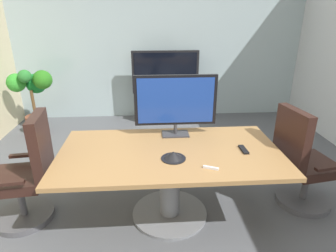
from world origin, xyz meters
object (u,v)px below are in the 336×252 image
(conference_table, at_px, (170,168))
(office_chair_left, at_px, (27,179))
(wall_display_unit, at_px, (165,98))
(office_chair_right, at_px, (301,167))
(potted_plant, at_px, (33,93))
(remote_control, at_px, (244,149))
(tv_monitor, at_px, (176,102))
(conference_phone, at_px, (173,156))

(conference_table, bearing_deg, office_chair_left, 177.99)
(wall_display_unit, bearing_deg, office_chair_right, -65.01)
(potted_plant, distance_m, remote_control, 3.68)
(tv_monitor, bearing_deg, office_chair_left, -167.13)
(office_chair_left, height_order, office_chair_right, same)
(conference_phone, bearing_deg, potted_plant, 130.16)
(potted_plant, bearing_deg, remote_control, -40.60)
(conference_table, height_order, tv_monitor, tv_monitor)
(office_chair_left, distance_m, office_chair_right, 2.73)
(conference_table, bearing_deg, conference_phone, -82.96)
(office_chair_left, bearing_deg, office_chair_right, 84.28)
(conference_phone, bearing_deg, remote_control, 9.96)
(tv_monitor, xyz_separation_m, potted_plant, (-2.19, 1.97, -0.40))
(office_chair_left, height_order, conference_phone, office_chair_left)
(remote_control, bearing_deg, conference_phone, -171.84)
(office_chair_left, bearing_deg, remote_control, 81.15)
(office_chair_left, xyz_separation_m, office_chair_right, (2.73, 0.03, 0.00))
(tv_monitor, bearing_deg, remote_control, -34.77)
(conference_phone, relative_size, remote_control, 1.29)
(office_chair_left, relative_size, conference_phone, 4.95)
(potted_plant, bearing_deg, office_chair_right, -33.25)
(office_chair_left, relative_size, remote_control, 6.41)
(office_chair_left, relative_size, tv_monitor, 1.30)
(conference_table, relative_size, wall_display_unit, 1.58)
(conference_table, distance_m, wall_display_unit, 2.75)
(conference_table, height_order, office_chair_left, office_chair_left)
(conference_table, height_order, conference_phone, conference_phone)
(office_chair_right, relative_size, tv_monitor, 1.30)
(conference_table, xyz_separation_m, remote_control, (0.69, -0.04, 0.19))
(office_chair_left, bearing_deg, conference_table, 81.59)
(conference_phone, bearing_deg, conference_table, 97.04)
(potted_plant, height_order, remote_control, potted_plant)
(office_chair_left, relative_size, office_chair_right, 1.00)
(office_chair_left, height_order, potted_plant, potted_plant)
(conference_phone, height_order, remote_control, conference_phone)
(office_chair_right, height_order, conference_phone, office_chair_right)
(wall_display_unit, relative_size, potted_plant, 1.19)
(office_chair_right, height_order, remote_control, office_chair_right)
(conference_table, bearing_deg, office_chair_right, 3.36)
(wall_display_unit, height_order, conference_phone, wall_display_unit)
(conference_phone, bearing_deg, wall_display_unit, 87.87)
(office_chair_right, xyz_separation_m, tv_monitor, (-1.28, 0.30, 0.63))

